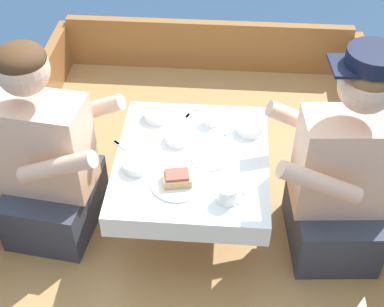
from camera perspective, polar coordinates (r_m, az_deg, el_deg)
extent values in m
plane|color=navy|center=(2.75, -0.05, -11.23)|extent=(60.00, 60.00, 0.00)
cube|color=#A87F4C|center=(2.65, -0.06, -9.60)|extent=(1.93, 2.83, 0.25)
cube|color=#936033|center=(3.52, 1.72, 11.46)|extent=(1.81, 0.06, 0.33)
cylinder|color=#B2B2B7|center=(2.42, 0.00, -4.23)|extent=(0.07, 0.07, 0.40)
cube|color=#A87F4C|center=(2.28, 0.00, -0.62)|extent=(0.62, 0.72, 0.02)
cube|color=white|center=(2.27, 0.00, -0.41)|extent=(0.65, 0.75, 0.00)
cube|color=white|center=(2.05, -0.80, -8.46)|extent=(0.65, 0.00, 0.10)
cube|color=white|center=(2.59, 0.63, 4.26)|extent=(0.65, 0.00, 0.10)
cube|color=#333847|center=(2.56, -14.34, -5.05)|extent=(0.41, 0.48, 0.26)
cube|color=beige|center=(2.32, -15.78, 0.87)|extent=(0.42, 0.27, 0.44)
sphere|color=beige|center=(2.11, -17.64, 8.55)|extent=(0.21, 0.21, 0.21)
ellipsoid|color=#472D19|center=(2.08, -17.91, 9.61)|extent=(0.20, 0.20, 0.11)
cylinder|color=beige|center=(2.35, -10.98, 4.48)|extent=(0.34, 0.11, 0.21)
cylinder|color=beige|center=(2.10, -14.25, -1.44)|extent=(0.34, 0.11, 0.21)
cube|color=#333847|center=(2.48, 14.66, -6.96)|extent=(0.40, 0.47, 0.26)
cube|color=beige|center=(2.24, 16.19, -0.98)|extent=(0.42, 0.25, 0.45)
sphere|color=beige|center=(2.01, 18.22, 6.97)|extent=(0.21, 0.21, 0.21)
ellipsoid|color=brown|center=(1.98, 18.51, 8.10)|extent=(0.20, 0.20, 0.12)
cylinder|color=beige|center=(2.03, 13.49, -3.05)|extent=(0.34, 0.10, 0.21)
cylinder|color=beige|center=(2.29, 11.86, 3.33)|extent=(0.34, 0.10, 0.21)
cylinder|color=black|center=(1.95, 18.90, 9.60)|extent=(0.20, 0.20, 0.06)
cube|color=black|center=(1.94, 16.00, 8.98)|extent=(0.11, 0.16, 0.01)
cylinder|color=white|center=(2.15, -1.57, -3.15)|extent=(0.22, 0.22, 0.01)
cylinder|color=white|center=(2.26, 1.93, -0.52)|extent=(0.15, 0.15, 0.01)
cube|color=tan|center=(2.14, -1.58, -2.72)|extent=(0.12, 0.10, 0.04)
cube|color=#B74C3D|center=(2.12, -1.60, -2.26)|extent=(0.10, 0.08, 0.01)
cylinder|color=white|center=(2.22, -5.96, -1.24)|extent=(0.11, 0.11, 0.04)
cylinder|color=beige|center=(2.21, -5.98, -1.05)|extent=(0.09, 0.09, 0.02)
cylinder|color=white|center=(2.47, -3.70, 4.18)|extent=(0.13, 0.13, 0.04)
cylinder|color=beige|center=(2.46, -3.71, 4.37)|extent=(0.11, 0.11, 0.02)
cylinder|color=white|center=(2.40, 6.18, 2.71)|extent=(0.12, 0.12, 0.04)
cylinder|color=beige|center=(2.39, 6.19, 2.89)|extent=(0.10, 0.10, 0.02)
cylinder|color=white|center=(2.34, -1.44, 1.80)|extent=(0.12, 0.12, 0.04)
cylinder|color=beige|center=(2.33, -1.45, 1.99)|extent=(0.10, 0.10, 0.02)
cylinder|color=white|center=(2.07, 3.78, -4.33)|extent=(0.08, 0.08, 0.07)
torus|color=white|center=(2.07, 5.17, -4.33)|extent=(0.04, 0.01, 0.04)
cylinder|color=#3D2314|center=(2.06, 3.81, -3.93)|extent=(0.07, 0.07, 0.01)
cylinder|color=white|center=(2.43, 2.03, 3.78)|extent=(0.07, 0.07, 0.06)
torus|color=white|center=(2.42, 3.05, 3.79)|extent=(0.04, 0.01, 0.04)
cylinder|color=#3D2314|center=(2.41, 2.04, 4.12)|extent=(0.06, 0.06, 0.01)
cube|color=silver|center=(2.32, -5.35, 0.66)|extent=(0.12, 0.14, 0.00)
cube|color=silver|center=(2.44, -1.17, 3.14)|extent=(0.07, 0.16, 0.00)
cube|color=silver|center=(2.49, -0.46, 4.06)|extent=(0.03, 0.04, 0.00)
cube|color=silver|center=(2.32, -6.97, 0.36)|extent=(0.14, 0.12, 0.00)
cube|color=silver|center=(2.36, -8.07, 1.15)|extent=(0.04, 0.04, 0.00)
cube|color=silver|center=(2.33, 3.72, 0.96)|extent=(0.02, 0.17, 0.00)
ellipsoid|color=silver|center=(2.38, 3.80, 2.10)|extent=(0.04, 0.02, 0.01)
cube|color=silver|center=(2.52, 1.69, 4.57)|extent=(0.17, 0.03, 0.00)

